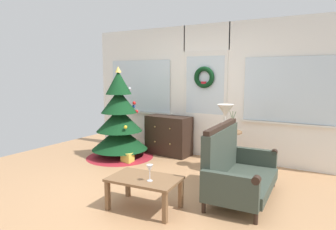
# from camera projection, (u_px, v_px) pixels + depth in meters

# --- Properties ---
(ground_plane) EXTENTS (6.76, 6.76, 0.00)m
(ground_plane) POSITION_uv_depth(u_px,v_px,m) (145.00, 190.00, 4.19)
(ground_plane) COLOR #AD7F56
(back_wall_with_door) EXTENTS (5.20, 0.19, 2.55)m
(back_wall_with_door) POSITION_uv_depth(u_px,v_px,m) (206.00, 91.00, 5.80)
(back_wall_with_door) COLOR white
(back_wall_with_door) RESTS_ON ground
(christmas_tree) EXTENTS (1.30, 1.30, 1.76)m
(christmas_tree) POSITION_uv_depth(u_px,v_px,m) (119.00, 125.00, 5.78)
(christmas_tree) COLOR #4C331E
(christmas_tree) RESTS_ON ground
(dresser_cabinet) EXTENTS (0.93, 0.49, 0.78)m
(dresser_cabinet) POSITION_uv_depth(u_px,v_px,m) (169.00, 135.00, 6.00)
(dresser_cabinet) COLOR black
(dresser_cabinet) RESTS_ON ground
(settee_sofa) EXTENTS (0.78, 1.39, 0.96)m
(settee_sofa) POSITION_uv_depth(u_px,v_px,m) (235.00, 169.00, 3.92)
(settee_sofa) COLOR black
(settee_sofa) RESTS_ON ground
(side_table) EXTENTS (0.50, 0.48, 0.67)m
(side_table) POSITION_uv_depth(u_px,v_px,m) (227.00, 142.00, 5.01)
(side_table) COLOR brown
(side_table) RESTS_ON ground
(table_lamp) EXTENTS (0.28, 0.28, 0.44)m
(table_lamp) POSITION_uv_depth(u_px,v_px,m) (225.00, 114.00, 5.01)
(table_lamp) COLOR silver
(table_lamp) RESTS_ON side_table
(flower_vase) EXTENTS (0.11, 0.10, 0.35)m
(flower_vase) POSITION_uv_depth(u_px,v_px,m) (232.00, 125.00, 4.87)
(flower_vase) COLOR beige
(flower_vase) RESTS_ON side_table
(coffee_table) EXTENTS (0.88, 0.59, 0.38)m
(coffee_table) POSITION_uv_depth(u_px,v_px,m) (144.00, 182.00, 3.58)
(coffee_table) COLOR brown
(coffee_table) RESTS_ON ground
(wine_glass) EXTENTS (0.08, 0.08, 0.20)m
(wine_glass) POSITION_uv_depth(u_px,v_px,m) (150.00, 169.00, 3.44)
(wine_glass) COLOR silver
(wine_glass) RESTS_ON coffee_table
(gift_box) EXTENTS (0.19, 0.17, 0.19)m
(gift_box) POSITION_uv_depth(u_px,v_px,m) (128.00, 158.00, 5.46)
(gift_box) COLOR #D8C64C
(gift_box) RESTS_ON ground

